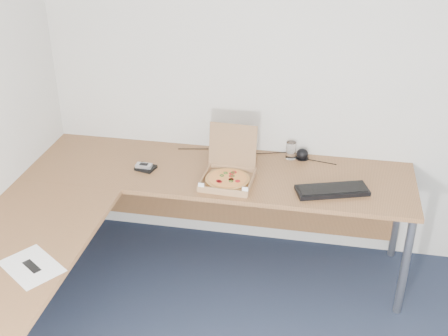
% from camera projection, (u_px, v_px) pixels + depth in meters
% --- Properties ---
extents(room_shell, '(3.50, 3.50, 2.50)m').
position_uv_depth(room_shell, '(276.00, 235.00, 2.24)').
color(room_shell, beige).
rests_on(room_shell, ground).
extents(desk, '(2.50, 2.20, 0.73)m').
position_uv_depth(desk, '(153.00, 204.00, 3.47)').
color(desk, brown).
rests_on(desk, ground).
extents(pizza_box, '(0.31, 0.36, 0.32)m').
position_uv_depth(pizza_box, '(228.00, 176.00, 3.64)').
color(pizza_box, '#9D724A').
rests_on(pizza_box, desk).
extents(drinking_glass, '(0.07, 0.07, 0.12)m').
position_uv_depth(drinking_glass, '(291.00, 150.00, 3.91)').
color(drinking_glass, white).
rests_on(drinking_glass, desk).
extents(keyboard, '(0.46, 0.28, 0.03)m').
position_uv_depth(keyboard, '(332.00, 190.00, 3.53)').
color(keyboard, black).
rests_on(keyboard, desk).
extents(wallet, '(0.14, 0.13, 0.02)m').
position_uv_depth(wallet, '(146.00, 168.00, 3.79)').
color(wallet, black).
rests_on(wallet, desk).
extents(phone, '(0.10, 0.06, 0.02)m').
position_uv_depth(phone, '(144.00, 166.00, 3.78)').
color(phone, '#B2B5BA').
rests_on(phone, wallet).
extents(paper_sheet, '(0.38, 0.36, 0.00)m').
position_uv_depth(paper_sheet, '(32.00, 266.00, 2.90)').
color(paper_sheet, white).
rests_on(paper_sheet, desk).
extents(dome_speaker, '(0.09, 0.09, 0.08)m').
position_uv_depth(dome_speaker, '(302.00, 153.00, 3.91)').
color(dome_speaker, black).
rests_on(dome_speaker, desk).
extents(cable_bundle, '(0.53, 0.11, 0.01)m').
position_uv_depth(cable_bundle, '(253.00, 154.00, 3.99)').
color(cable_bundle, black).
rests_on(cable_bundle, desk).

